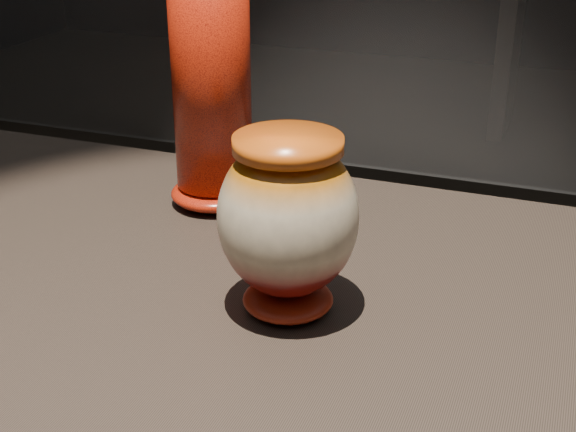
# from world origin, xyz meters

# --- Properties ---
(main_vase) EXTENTS (0.15, 0.15, 0.19)m
(main_vase) POSITION_xyz_m (-0.15, 0.01, 1.00)
(main_vase) COLOR #630C08
(main_vase) RESTS_ON display_plinth
(tall_vase) EXTENTS (0.16, 0.16, 0.38)m
(tall_vase) POSITION_xyz_m (-0.34, 0.24, 1.09)
(tall_vase) COLOR red
(tall_vase) RESTS_ON display_plinth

